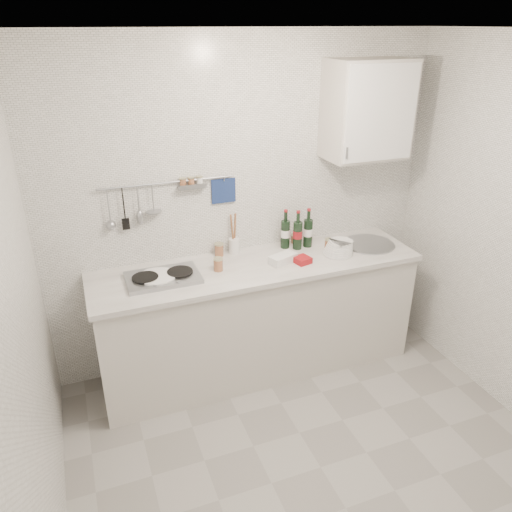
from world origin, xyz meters
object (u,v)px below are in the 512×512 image
(wine_bottles, at_px, (297,229))
(plate_stack_hob, at_px, (156,278))
(plate_stack_sink, at_px, (339,248))
(utensil_crock, at_px, (234,244))
(wall_cabinet, at_px, (368,110))

(wine_bottles, bearing_deg, plate_stack_hob, -171.41)
(plate_stack_sink, xyz_separation_m, utensil_crock, (-0.75, 0.29, 0.03))
(wall_cabinet, xyz_separation_m, utensil_crock, (-1.00, 0.12, -0.95))
(plate_stack_sink, xyz_separation_m, wine_bottles, (-0.26, 0.22, 0.11))
(plate_stack_hob, relative_size, plate_stack_sink, 1.16)
(wall_cabinet, distance_m, plate_stack_hob, 1.94)
(plate_stack_hob, xyz_separation_m, utensil_crock, (0.64, 0.25, 0.06))
(wall_cabinet, height_order, utensil_crock, wall_cabinet)
(wall_cabinet, xyz_separation_m, plate_stack_hob, (-1.65, -0.13, -1.01))
(plate_stack_sink, distance_m, utensil_crock, 0.80)
(wall_cabinet, relative_size, utensil_crock, 2.13)
(wine_bottles, relative_size, utensil_crock, 0.94)
(plate_stack_hob, bearing_deg, wine_bottles, 8.59)
(plate_stack_hob, distance_m, wine_bottles, 1.16)
(plate_stack_sink, relative_size, utensil_crock, 0.74)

